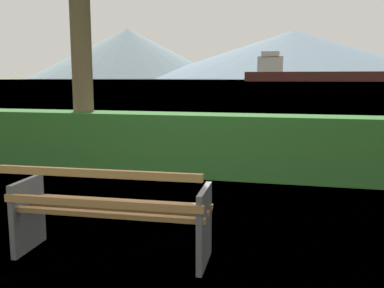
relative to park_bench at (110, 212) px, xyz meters
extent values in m
plane|color=#567A38|center=(0.00, 0.06, -0.43)|extent=(1400.00, 1400.00, 0.00)
plane|color=slate|center=(0.00, 307.32, -0.43)|extent=(620.00, 620.00, 0.00)
cube|color=olive|center=(0.00, -0.13, 0.02)|extent=(1.75, 0.12, 0.04)
cube|color=olive|center=(0.00, 0.06, 0.02)|extent=(1.75, 0.12, 0.04)
cube|color=olive|center=(-0.01, 0.25, 0.02)|extent=(1.75, 0.12, 0.04)
cube|color=olive|center=(0.01, -0.21, 0.14)|extent=(1.75, 0.10, 0.06)
cube|color=olive|center=(0.01, -0.25, 0.41)|extent=(1.75, 0.10, 0.06)
cube|color=#4C4C51|center=(-0.84, 0.01, -0.09)|extent=(0.07, 0.51, 0.68)
cube|color=#4C4C51|center=(0.83, 0.07, -0.09)|extent=(0.07, 0.51, 0.68)
cube|color=#285B23|center=(0.00, 3.43, 0.08)|extent=(8.25, 0.69, 1.02)
cylinder|color=brown|center=(-2.03, 3.47, 1.51)|extent=(0.35, 0.35, 3.88)
cube|color=#471E19|center=(10.89, 196.45, 1.72)|extent=(62.30, 10.08, 4.29)
cube|color=silver|center=(-9.00, 196.72, 7.30)|extent=(11.30, 8.46, 6.87)
cube|color=silver|center=(-9.00, 196.72, 11.80)|extent=(7.96, 9.34, 2.15)
cube|color=silver|center=(-12.27, 236.77, 0.14)|extent=(4.46, 5.49, 1.14)
cube|color=silver|center=(-12.27, 236.77, 1.08)|extent=(2.12, 2.31, 0.73)
cone|color=slate|center=(-237.73, 596.15, 36.02)|extent=(286.71, 286.71, 72.89)
cone|color=slate|center=(0.00, 606.99, 32.34)|extent=(410.16, 410.16, 65.54)
camera|label=1|loc=(1.53, -3.34, 1.17)|focal=39.74mm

